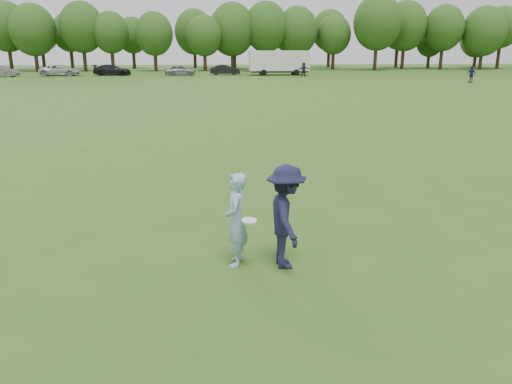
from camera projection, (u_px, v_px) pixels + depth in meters
ground at (248, 260)px, 9.38m from camera, size 200.00×200.00×0.00m
thrower at (236, 220)px, 8.96m from camera, size 0.48×0.67×1.72m
defender at (286, 217)px, 8.87m from camera, size 0.77×1.26×1.89m
player_far_b at (471, 74)px, 53.76m from camera, size 0.85×1.11×1.76m
player_far_d at (304, 70)px, 63.52m from camera, size 1.77×0.92×1.82m
car_b at (1, 71)px, 63.67m from camera, size 4.32×1.83×1.39m
car_c at (60, 70)px, 65.64m from camera, size 5.23×2.63×1.42m
car_d at (112, 70)px, 66.69m from camera, size 5.02×2.28×1.43m
car_e at (180, 70)px, 66.43m from camera, size 4.23×1.97×1.40m
car_f at (225, 70)px, 67.94m from camera, size 4.15×1.52×1.36m
field_cone at (400, 84)px, 50.37m from camera, size 0.28×0.28×0.30m
disc_in_play at (249, 221)px, 8.74m from camera, size 0.28×0.28×0.07m
cargo_trailer at (279, 62)px, 67.09m from camera, size 9.00×2.75×3.20m
treeline at (232, 30)px, 81.34m from camera, size 130.35×18.39×11.74m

